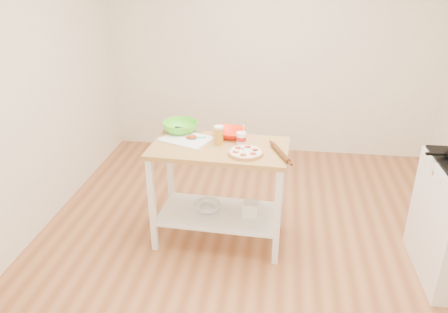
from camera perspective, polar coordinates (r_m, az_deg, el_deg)
room_shell at (r=3.19m, az=4.99°, el=7.07°), size 4.04×4.54×2.74m
prep_island at (r=3.67m, az=-0.61°, el=-2.26°), size 1.15×0.66×0.90m
pizza at (r=3.42m, az=2.83°, el=0.56°), size 0.28×0.28×0.04m
cutting_board at (r=3.71m, az=-4.90°, el=2.37°), size 0.48×0.43×0.04m
spatula at (r=3.69m, az=-3.64°, el=2.41°), size 0.15×0.08×0.01m
knife at (r=3.89m, az=-5.13°, el=3.59°), size 0.27×0.09×0.01m
orange_bowl at (r=3.75m, az=0.71°, el=3.10°), size 0.32×0.32×0.06m
green_bowl at (r=3.85m, az=-5.73°, el=3.84°), size 0.38×0.38×0.10m
beer_pint at (r=3.58m, az=-0.69°, el=2.82°), size 0.08×0.08×0.16m
yogurt_tub at (r=3.59m, az=2.26°, el=2.40°), size 0.08×0.08×0.18m
rolling_pin at (r=3.42m, az=7.37°, el=0.50°), size 0.17×0.34×0.04m
shelf_glass_bowl at (r=3.88m, az=-2.21°, el=-6.58°), size 0.25×0.25×0.07m
shelf_bin at (r=3.81m, az=3.48°, el=-6.84°), size 0.13×0.13×0.13m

